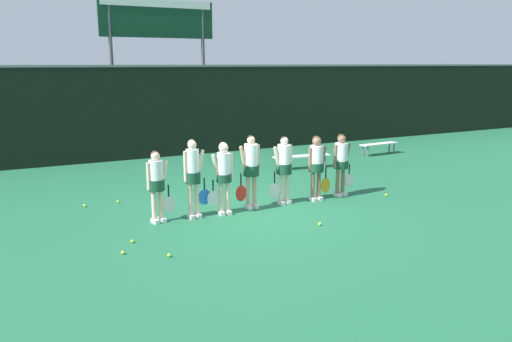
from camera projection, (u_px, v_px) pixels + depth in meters
The scene contains 19 objects.
ground_plane at pixel (255, 209), 12.03m from camera, with size 140.00×140.00×0.00m, color #216642.
fence_windscreen at pixel (163, 111), 18.33m from camera, with size 60.00×0.08×3.38m.
scoreboard at pixel (158, 32), 19.23m from camera, with size 4.46×0.15×5.80m.
bench_courtside at pixel (302, 157), 16.53m from camera, with size 1.99×0.59×0.44m.
bench_far at pixel (379, 145), 19.06m from camera, with size 1.68×0.47×0.43m.
player_0 at pixel (157, 181), 10.84m from camera, with size 0.63×0.35×1.60m.
player_1 at pixel (193, 173), 11.13m from camera, with size 0.63×0.34×1.79m.
player_2 at pixel (224, 172), 11.39m from camera, with size 0.64×0.35×1.69m.
player_3 at pixel (251, 166), 11.86m from camera, with size 0.66×0.38×1.78m.
player_4 at pixel (284, 165), 12.25m from camera, with size 0.67×0.38×1.70m.
player_5 at pixel (317, 162), 12.59m from camera, with size 0.66×0.39×1.66m.
player_6 at pixel (341, 160), 13.01m from camera, with size 0.68×0.40×1.65m.
tennis_ball_0 at pixel (118, 202), 12.53m from camera, with size 0.07×0.07×0.07m, color #CCE033.
tennis_ball_1 at pixel (169, 255), 9.03m from camera, with size 0.07×0.07×0.07m, color #CCE033.
tennis_ball_2 at pixel (386, 195), 13.16m from camera, with size 0.07×0.07×0.07m, color #CCE033.
tennis_ball_3 at pixel (320, 224), 10.79m from camera, with size 0.07×0.07×0.07m, color #CCE033.
tennis_ball_4 at pixel (123, 253), 9.16m from camera, with size 0.07×0.07×0.07m, color #CCE033.
tennis_ball_5 at pixel (85, 206), 12.18m from camera, with size 0.07×0.07×0.07m, color #CCE033.
tennis_ball_6 at pixel (132, 241), 9.74m from camera, with size 0.07×0.07×0.07m, color #CCE033.
Camera 1 is at (-5.15, -10.35, 3.45)m, focal length 35.00 mm.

